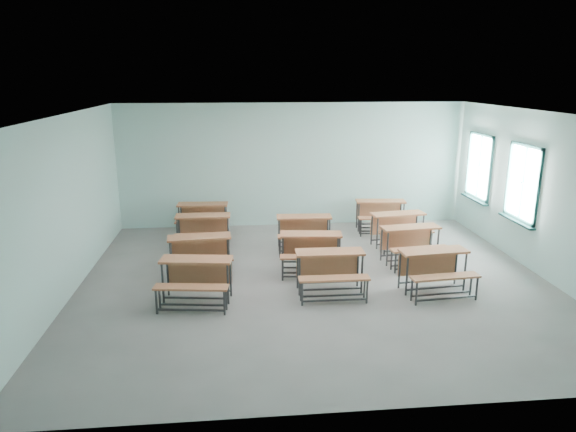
% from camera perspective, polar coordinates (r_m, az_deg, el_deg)
% --- Properties ---
extents(room, '(9.04, 8.04, 3.24)m').
position_cam_1_polar(room, '(9.59, 3.63, 1.69)').
color(room, gray).
rests_on(room, ground).
extents(desk_unit_r0c0, '(1.34, 0.99, 0.78)m').
position_cam_1_polar(desk_unit_r0c0, '(9.11, -10.24, -6.41)').
color(desk_unit_r0c0, '#9E5A39').
rests_on(desk_unit_r0c0, ground).
extents(desk_unit_r0c1, '(1.25, 0.85, 0.78)m').
position_cam_1_polar(desk_unit_r0c1, '(9.36, 4.75, -5.61)').
color(desk_unit_r0c1, '#9E5A39').
rests_on(desk_unit_r0c1, ground).
extents(desk_unit_r0c2, '(1.32, 0.95, 0.78)m').
position_cam_1_polar(desk_unit_r0c2, '(9.76, 16.07, -5.27)').
color(desk_unit_r0c2, '#9E5A39').
rests_on(desk_unit_r0c2, ground).
extents(desk_unit_r1c0, '(1.32, 0.95, 0.78)m').
position_cam_1_polar(desk_unit_r1c0, '(10.32, -9.77, -3.74)').
color(desk_unit_r1c0, '#9E5A39').
rests_on(desk_unit_r1c0, ground).
extents(desk_unit_r1c1, '(1.32, 0.95, 0.78)m').
position_cam_1_polar(desk_unit_r1c1, '(10.36, 2.58, -3.47)').
color(desk_unit_r1c1, '#9E5A39').
rests_on(desk_unit_r1c1, ground).
extents(desk_unit_r1c2, '(1.33, 0.97, 0.78)m').
position_cam_1_polar(desk_unit_r1c2, '(11.12, 13.64, -2.56)').
color(desk_unit_r1c2, '#9E5A39').
rests_on(desk_unit_r1c2, ground).
extents(desk_unit_r2c0, '(1.24, 0.83, 0.78)m').
position_cam_1_polar(desk_unit_r2c0, '(11.86, -9.42, -1.21)').
color(desk_unit_r2c0, '#9E5A39').
rests_on(desk_unit_r2c0, ground).
extents(desk_unit_r2c1, '(1.28, 0.89, 0.78)m').
position_cam_1_polar(desk_unit_r2c1, '(11.62, 1.83, -1.34)').
color(desk_unit_r2c1, '#9E5A39').
rests_on(desk_unit_r2c1, ground).
extents(desk_unit_r2c2, '(1.34, 0.99, 0.78)m').
position_cam_1_polar(desk_unit_r2c2, '(12.14, 12.30, -0.97)').
color(desk_unit_r2c2, '#9E5A39').
rests_on(desk_unit_r2c2, ground).
extents(desk_unit_r3c0, '(1.28, 0.89, 0.78)m').
position_cam_1_polar(desk_unit_r3c0, '(12.92, -9.48, 0.17)').
color(desk_unit_r3c0, '#9E5A39').
rests_on(desk_unit_r3c0, ground).
extents(desk_unit_r3c2, '(1.31, 0.94, 0.78)m').
position_cam_1_polar(desk_unit_r3c2, '(13.26, 10.29, 0.53)').
color(desk_unit_r3c2, '#9E5A39').
rests_on(desk_unit_r3c2, ground).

